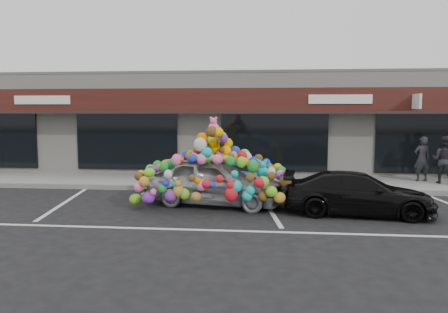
# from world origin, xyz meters

# --- Properties ---
(ground) EXTENTS (90.00, 90.00, 0.00)m
(ground) POSITION_xyz_m (0.00, 0.00, 0.00)
(ground) COLOR black
(ground) RESTS_ON ground
(shop_building) EXTENTS (24.00, 7.20, 4.31)m
(shop_building) POSITION_xyz_m (0.00, 8.44, 2.16)
(shop_building) COLOR beige
(shop_building) RESTS_ON ground
(sidewalk) EXTENTS (26.00, 3.00, 0.15)m
(sidewalk) POSITION_xyz_m (0.00, 4.00, 0.07)
(sidewalk) COLOR gray
(sidewalk) RESTS_ON ground
(kerb) EXTENTS (26.00, 0.18, 0.16)m
(kerb) POSITION_xyz_m (0.00, 2.50, 0.07)
(kerb) COLOR slate
(kerb) RESTS_ON ground
(parking_stripe_left) EXTENTS (0.73, 4.37, 0.01)m
(parking_stripe_left) POSITION_xyz_m (-3.20, 0.20, 0.00)
(parking_stripe_left) COLOR silver
(parking_stripe_left) RESTS_ON ground
(parking_stripe_mid) EXTENTS (0.73, 4.37, 0.01)m
(parking_stripe_mid) POSITION_xyz_m (2.80, 0.20, 0.00)
(parking_stripe_mid) COLOR silver
(parking_stripe_mid) RESTS_ON ground
(lane_line) EXTENTS (14.00, 0.12, 0.01)m
(lane_line) POSITION_xyz_m (2.00, -2.30, 0.00)
(lane_line) COLOR silver
(lane_line) RESTS_ON ground
(toy_car) EXTENTS (2.90, 4.51, 2.46)m
(toy_car) POSITION_xyz_m (1.26, 0.39, 0.83)
(toy_car) COLOR #AAADB5
(toy_car) RESTS_ON ground
(black_sedan) EXTENTS (1.94, 3.98, 1.11)m
(black_sedan) POSITION_xyz_m (5.12, -0.38, 0.56)
(black_sedan) COLOR black
(black_sedan) RESTS_ON ground
(pedestrian_a) EXTENTS (0.66, 0.50, 1.63)m
(pedestrian_a) POSITION_xyz_m (8.35, 4.52, 0.97)
(pedestrian_a) COLOR black
(pedestrian_a) RESTS_ON sidewalk
(pedestrian_b) EXTENTS (1.04, 1.01, 1.69)m
(pedestrian_b) POSITION_xyz_m (8.94, 4.03, 0.99)
(pedestrian_b) COLOR black
(pedestrian_b) RESTS_ON sidewalk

